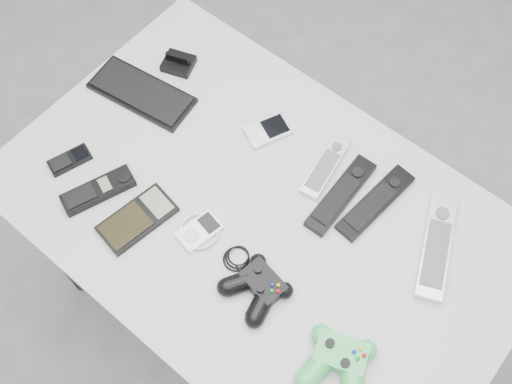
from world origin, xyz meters
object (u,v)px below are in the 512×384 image
Objects in this scene: desk at (260,225)px; pda_keyboard at (142,93)px; remote_silver_a at (326,166)px; pda at (267,130)px; mp3_player at (199,231)px; remote_black_a at (341,194)px; controller_black at (258,286)px; remote_silver_b at (436,245)px; controller_green at (339,361)px; calculator at (137,219)px; cordless_handset at (98,190)px; remote_black_b at (376,202)px; mobile_phone at (70,160)px.

pda_keyboard is at bearing 171.47° from desk.
pda is at bearing 174.47° from remote_silver_a.
mp3_player is (-0.11, -0.30, -0.00)m from remote_silver_a.
controller_black reaches higher than remote_black_a.
desk is 0.39m from remote_silver_b.
remote_black_a is at bearing -37.90° from remote_silver_a.
desk is 0.37m from controller_green.
mp3_player is at bearing -56.19° from pda.
pda_keyboard is 1.54× the size of calculator.
cordless_handset is 1.09× the size of controller_green.
desk is 0.20m from controller_black.
calculator is (-0.24, -0.37, -0.00)m from remote_silver_a.
pda_keyboard and mp3_player have the same top height.
calculator is (-0.07, -0.36, 0.00)m from pda.
cordless_handset is at bearing -143.25° from remote_black_a.
pda and calculator have the same top height.
desk is 0.22m from pda.
cordless_handset reaches higher than calculator.
remote_black_b is 1.00× the size of controller_black.
controller_green is at bearing 19.83° from mobile_phone.
remote_black_a is 0.08m from remote_black_b.
pda_keyboard is at bearing -173.18° from remote_black_a.
cordless_handset is at bearing 10.99° from mobile_phone.
remote_black_a is 0.54m from cordless_handset.
remote_silver_a is at bearing 56.14° from mobile_phone.
remote_black_a is at bearing 0.27° from pda_keyboard.
controller_black is (0.23, -0.31, 0.01)m from pda.
pda is 0.23m from remote_black_a.
pda_keyboard is 0.62m from remote_black_b.
desk is at bearing -112.38° from remote_silver_a.
controller_green reaches higher than remote_black_b.
remote_black_a is at bearing 66.06° from mp3_player.
controller_green is at bearing -116.48° from remote_silver_b.
remote_silver_a is 0.51m from cordless_handset.
remote_black_b is (0.18, 0.18, 0.08)m from desk.
remote_silver_a is at bearing 149.42° from remote_black_a.
remote_black_a is 0.37m from controller_green.
remote_black_b is 1.44× the size of controller_green.
mobile_phone is (-0.46, -0.36, -0.00)m from remote_silver_a.
controller_green is at bearing -12.33° from pda.
remote_black_a is 2.26× the size of mobile_phone.
mobile_phone is 0.11m from cordless_handset.
controller_green is at bearing -59.65° from remote_silver_a.
controller_black is at bearing -149.84° from remote_silver_b.
calculator is at bearing -134.84° from remote_black_a.
calculator is at bearing 163.19° from controller_green.
remote_black_b is at bearing 2.32° from pda_keyboard.
cordless_handset reaches higher than pda.
desk is at bearing 41.11° from mobile_phone.
mp3_player is (0.05, -0.29, 0.00)m from pda.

